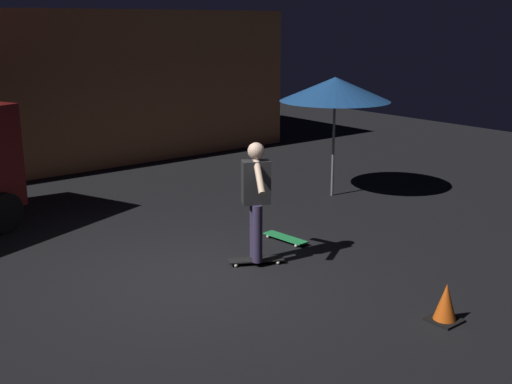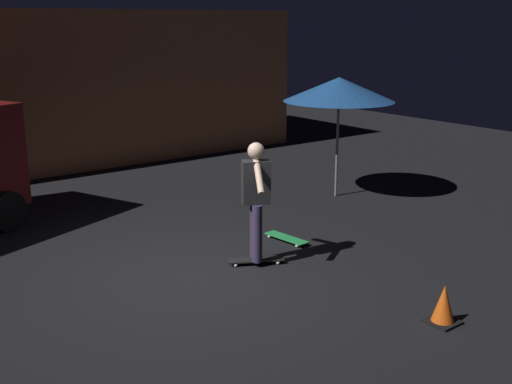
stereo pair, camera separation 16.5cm
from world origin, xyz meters
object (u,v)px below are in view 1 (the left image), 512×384
at_px(traffic_cone, 446,304).
at_px(skateboard_ridden, 256,260).
at_px(skateboard_spare, 285,238).
at_px(skater, 256,193).
at_px(patio_umbrella, 335,89).

bearing_deg(traffic_cone, skateboard_ridden, 101.69).
height_order(skateboard_spare, skater, skater).
relative_size(patio_umbrella, skateboard_spare, 2.89).
bearing_deg(skateboard_spare, traffic_cone, -96.75).
height_order(patio_umbrella, skater, patio_umbrella).
xyz_separation_m(skateboard_ridden, skateboard_spare, (0.95, 0.45, 0.00)).
bearing_deg(skateboard_ridden, patio_umbrella, 29.20).
distance_m(skater, traffic_cone, 2.92).
bearing_deg(skateboard_spare, skateboard_ridden, -154.45).
relative_size(skateboard_spare, skater, 0.48).
bearing_deg(traffic_cone, skater, 101.69).
xyz_separation_m(skater, traffic_cone, (0.57, -2.74, -0.83)).
distance_m(skateboard_spare, traffic_cone, 3.22).
xyz_separation_m(skateboard_spare, traffic_cone, (-0.38, -3.20, 0.16)).
height_order(skater, traffic_cone, skater).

